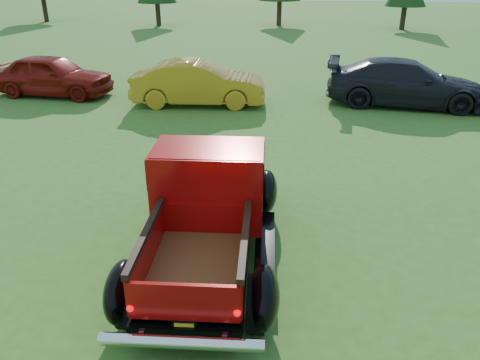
{
  "coord_description": "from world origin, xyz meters",
  "views": [
    {
      "loc": [
        0.97,
        -6.7,
        4.2
      ],
      "look_at": [
        -0.32,
        0.2,
        0.97
      ],
      "focal_mm": 35.0,
      "sensor_mm": 36.0,
      "label": 1
    }
  ],
  "objects_px": {
    "show_car_red": "(52,75)",
    "show_car_yellow": "(199,83)",
    "pickup_truck": "(210,201)",
    "show_car_grey": "(406,83)"
  },
  "relations": [
    {
      "from": "pickup_truck",
      "to": "show_car_grey",
      "type": "relative_size",
      "value": 0.96
    },
    {
      "from": "show_car_red",
      "to": "show_car_yellow",
      "type": "distance_m",
      "value": 5.37
    },
    {
      "from": "show_car_yellow",
      "to": "show_car_grey",
      "type": "xyz_separation_m",
      "value": [
        6.63,
        1.2,
        0.02
      ]
    },
    {
      "from": "pickup_truck",
      "to": "show_car_yellow",
      "type": "distance_m",
      "value": 8.66
    },
    {
      "from": "pickup_truck",
      "to": "show_car_grey",
      "type": "xyz_separation_m",
      "value": [
        4.2,
        9.51,
        -0.09
      ]
    },
    {
      "from": "pickup_truck",
      "to": "show_car_grey",
      "type": "bearing_deg",
      "value": 59.17
    },
    {
      "from": "pickup_truck",
      "to": "show_car_red",
      "type": "bearing_deg",
      "value": 125.34
    },
    {
      "from": "show_car_yellow",
      "to": "show_car_grey",
      "type": "height_order",
      "value": "show_car_grey"
    },
    {
      "from": "pickup_truck",
      "to": "show_car_grey",
      "type": "distance_m",
      "value": 10.39
    },
    {
      "from": "show_car_red",
      "to": "pickup_truck",
      "type": "bearing_deg",
      "value": -136.69
    }
  ]
}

